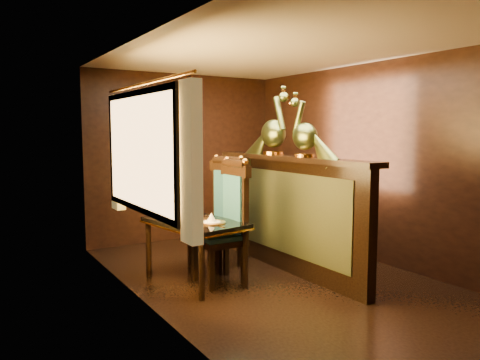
{
  "coord_description": "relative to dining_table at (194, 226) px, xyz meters",
  "views": [
    {
      "loc": [
        -3.01,
        -4.02,
        1.65
      ],
      "look_at": [
        -0.34,
        0.31,
        1.11
      ],
      "focal_mm": 35.0,
      "sensor_mm": 36.0,
      "label": 1
    }
  ],
  "objects": [
    {
      "name": "chair_left",
      "position": [
        0.34,
        -0.17,
        0.09
      ],
      "size": [
        0.49,
        0.54,
        1.36
      ],
      "rotation": [
        0.0,
        0.0,
        -0.02
      ],
      "color": "black",
      "rests_on": "ground"
    },
    {
      "name": "partition",
      "position": [
        1.13,
        -0.2,
        0.1
      ],
      "size": [
        0.26,
        2.7,
        1.36
      ],
      "color": "black",
      "rests_on": "ground"
    },
    {
      "name": "peacock_left",
      "position": [
        1.14,
        -0.47,
        1.1
      ],
      "size": [
        0.23,
        0.61,
        0.72
      ],
      "primitive_type": null,
      "color": "#1A4E33",
      "rests_on": "partition"
    },
    {
      "name": "dining_table",
      "position": [
        0.0,
        0.0,
        0.0
      ],
      "size": [
        0.88,
        1.26,
        0.89
      ],
      "rotation": [
        0.0,
        0.0,
        0.16
      ],
      "color": "black",
      "rests_on": "ground"
    },
    {
      "name": "peacock_right",
      "position": [
        1.14,
        0.12,
        1.15
      ],
      "size": [
        0.26,
        0.68,
        0.81
      ],
      "primitive_type": null,
      "color": "#1A4E33",
      "rests_on": "partition"
    },
    {
      "name": "room_shell",
      "position": [
        0.73,
        -0.48,
        0.96
      ],
      "size": [
        3.04,
        5.04,
        2.52
      ],
      "color": "black",
      "rests_on": "ground"
    },
    {
      "name": "ground",
      "position": [
        0.81,
        -0.5,
        -0.62
      ],
      "size": [
        5.0,
        5.0,
        0.0
      ],
      "primitive_type": "plane",
      "color": "black",
      "rests_on": "ground"
    },
    {
      "name": "chair_right",
      "position": [
        0.59,
        0.39,
        0.09
      ],
      "size": [
        0.63,
        0.64,
        1.36
      ],
      "rotation": [
        0.0,
        0.0,
        0.35
      ],
      "color": "black",
      "rests_on": "ground"
    }
  ]
}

